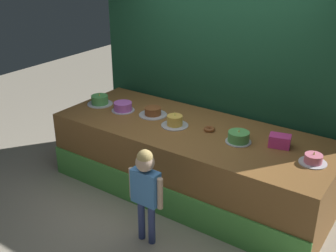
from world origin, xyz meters
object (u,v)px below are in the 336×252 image
Objects in this scene: cake_right at (239,137)px; cake_far_right at (313,159)px; pink_box at (280,141)px; cake_center_left at (153,112)px; donut at (209,129)px; cake_left at (123,107)px; cake_far_left at (100,100)px; cake_center_right at (175,121)px; child_figure at (146,184)px.

cake_far_right is at bearing -0.72° from cake_right.
cake_center_left is at bearing -177.64° from pink_box.
cake_left is (-1.19, -0.09, 0.03)m from donut.
cake_far_left reaches higher than cake_right.
cake_right is (1.59, 0.02, 0.00)m from cake_left.
cake_center_left is at bearing 164.24° from cake_center_right.
child_figure is 1.47m from pink_box.
donut is 0.45× the size of cake_left.
cake_far_left is 0.40m from cake_left.
pink_box is at bearing 54.26° from child_figure.
cake_right reaches higher than cake_left.
cake_far_left is at bearing -176.15° from pink_box.
cake_far_left is 1.19m from cake_center_right.
cake_center_right is at bearing 108.73° from child_figure.
cake_left is 0.80m from cake_center_right.
donut is 0.37× the size of cake_center_left.
cake_center_right is 1.14× the size of cake_right.
donut is at bearing 4.50° from cake_left.
child_figure is 3.24× the size of cake_center_right.
cake_center_left is 1.20m from cake_right.
donut is at bearing -175.05° from pink_box.
cake_far_right reaches higher than cake_left.
child_figure is at bearing -113.67° from cake_right.
child_figure is 4.74× the size of pink_box.
cake_center_left is 0.41m from cake_center_right.
cake_center_left is at bearing 6.82° from cake_far_left.
cake_left is at bearing -175.32° from pink_box.
cake_right is at bearing 0.38° from cake_far_left.
cake_far_right is (1.25, 1.03, 0.19)m from child_figure.
cake_center_left is 1.29× the size of cake_far_right.
cake_far_right is at bearing 0.07° from cake_far_left.
pink_box is at bearing 3.85° from cake_far_left.
cake_right is (0.45, 1.04, 0.21)m from child_figure.
pink_box is 0.42m from cake_right.
child_figure is at bearing -71.27° from cake_center_right.
cake_left is at bearing -166.25° from cake_center_left.
cake_center_left reaches higher than donut.
cake_far_right is at bearing 0.73° from cake_center_right.
cake_far_right is at bearing -21.60° from pink_box.
donut is at bearing 87.10° from child_figure.
cake_center_left is at bearing 177.35° from cake_far_right.
donut is 0.39× the size of cake_far_left.
cake_right is (1.19, -0.08, 0.02)m from cake_center_left.
donut is 0.80m from cake_center_left.
pink_box is (0.85, 1.18, 0.22)m from child_figure.
cake_left is 1.08× the size of cake_far_right.
cake_right reaches higher than cake_far_right.
cake_left is 0.41m from cake_center_left.
donut is (0.06, 1.12, 0.17)m from child_figure.
cake_center_left is 1.99m from cake_far_right.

